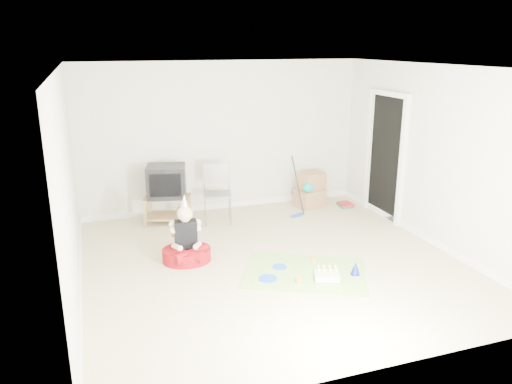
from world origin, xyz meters
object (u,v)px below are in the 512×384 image
object	(u,v)px
seated_woman	(186,247)
birthday_cake	(327,277)
folding_chair	(217,194)
cardboard_boxes	(310,190)
tv_stand	(168,207)
crt_tv	(166,181)

from	to	relation	value
seated_woman	birthday_cake	size ratio (longest dim) A/B	2.53
folding_chair	cardboard_boxes	size ratio (longest dim) A/B	1.60
folding_chair	tv_stand	bearing A→B (deg)	163.81
tv_stand	cardboard_boxes	size ratio (longest dim) A/B	1.34
crt_tv	folding_chair	world-z (taller)	folding_chair
tv_stand	crt_tv	world-z (taller)	crt_tv
tv_stand	birthday_cake	size ratio (longest dim) A/B	2.22
seated_woman	crt_tv	bearing A→B (deg)	89.80
crt_tv	cardboard_boxes	xyz separation A→B (m)	(2.61, 0.05, -0.42)
folding_chair	cardboard_boxes	world-z (taller)	folding_chair
crt_tv	cardboard_boxes	world-z (taller)	crt_tv
crt_tv	birthday_cake	world-z (taller)	crt_tv
folding_chair	crt_tv	bearing A→B (deg)	163.81
folding_chair	birthday_cake	world-z (taller)	folding_chair
tv_stand	seated_woman	size ratio (longest dim) A/B	0.88
cardboard_boxes	seated_woman	bearing A→B (deg)	-147.77
cardboard_boxes	birthday_cake	bearing A→B (deg)	-110.58
seated_woman	folding_chair	bearing A→B (deg)	59.91
crt_tv	cardboard_boxes	bearing A→B (deg)	14.54
seated_woman	tv_stand	bearing A→B (deg)	89.80
tv_stand	seated_woman	distance (m)	1.60
birthday_cake	crt_tv	bearing A→B (deg)	119.68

